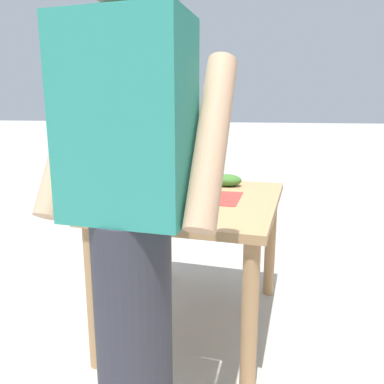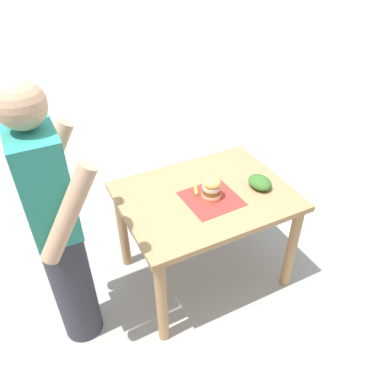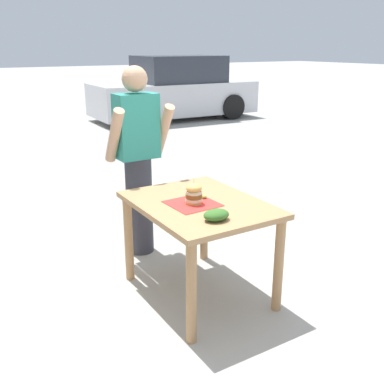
% 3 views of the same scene
% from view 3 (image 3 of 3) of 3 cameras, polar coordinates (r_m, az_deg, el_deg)
% --- Properties ---
extents(ground_plane, '(80.00, 80.00, 0.00)m').
position_cam_3_polar(ground_plane, '(3.61, 0.85, -12.65)').
color(ground_plane, '#ADAAA3').
extents(patio_table, '(0.85, 1.10, 0.75)m').
position_cam_3_polar(patio_table, '(3.33, 0.90, -3.28)').
color(patio_table, tan).
rests_on(patio_table, ground).
extents(serving_paper, '(0.35, 0.35, 0.00)m').
position_cam_3_polar(serving_paper, '(3.25, 0.06, -1.48)').
color(serving_paper, red).
rests_on(serving_paper, patio_table).
extents(sandwich, '(0.12, 0.12, 0.19)m').
position_cam_3_polar(sandwich, '(3.23, 0.23, -0.20)').
color(sandwich, '#E5B25B').
rests_on(sandwich, serving_paper).
extents(pickle_spear, '(0.10, 0.06, 0.02)m').
position_cam_3_polar(pickle_spear, '(3.34, 1.06, -0.67)').
color(pickle_spear, '#8EA83D').
rests_on(pickle_spear, serving_paper).
extents(side_salad, '(0.18, 0.14, 0.07)m').
position_cam_3_polar(side_salad, '(2.95, 3.10, -2.91)').
color(side_salad, '#386B28').
rests_on(side_salad, patio_table).
extents(diner_across_table, '(0.55, 0.35, 1.69)m').
position_cam_3_polar(diner_across_table, '(4.01, -6.88, 4.12)').
color(diner_across_table, '#33333D').
rests_on(diner_across_table, ground).
extents(parked_car_near_curb, '(4.26, 1.95, 1.60)m').
position_cam_3_polar(parked_car_near_curb, '(11.97, -2.18, 12.72)').
color(parked_car_near_curb, silver).
rests_on(parked_car_near_curb, ground).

